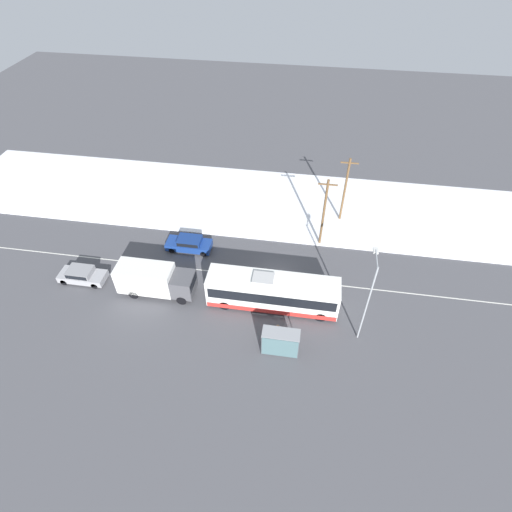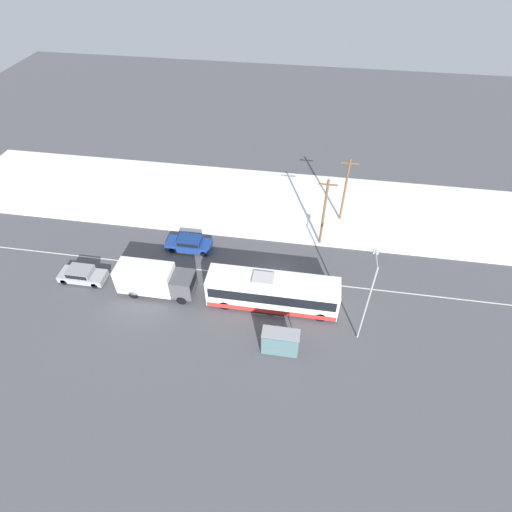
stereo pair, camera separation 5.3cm
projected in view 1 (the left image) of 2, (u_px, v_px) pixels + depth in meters
name	position (u px, v px, depth m)	size (l,w,h in m)	color
ground_plane	(275.00, 278.00, 38.12)	(120.00, 120.00, 0.00)	#4C4C51
snow_lot	(287.00, 204.00, 46.66)	(80.00, 13.34, 0.12)	white
lane_marking_center	(275.00, 278.00, 38.12)	(60.00, 0.12, 0.00)	silver
city_bus	(273.00, 292.00, 34.66)	(11.40, 2.57, 3.38)	white
box_truck	(154.00, 279.00, 35.75)	(6.94, 2.30, 3.00)	silver
sedan_car	(189.00, 243.00, 40.56)	(4.57, 1.80, 1.45)	navy
parked_car_near_truck	(82.00, 274.00, 37.42)	(4.35, 1.80, 1.41)	#9E9EA3
pedestrian_at_stop	(278.00, 330.00, 32.43)	(0.63, 0.28, 1.75)	#23232D
bus_shelter	(280.00, 341.00, 30.95)	(2.95, 1.20, 2.40)	gray
streetlamp	(369.00, 293.00, 30.02)	(0.36, 2.31, 8.26)	#9EA3A8
utility_pole_roadside	(324.00, 212.00, 38.99)	(1.80, 0.24, 7.74)	brown
utility_pole_snowlot	(345.00, 189.00, 41.95)	(1.80, 0.24, 7.63)	brown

